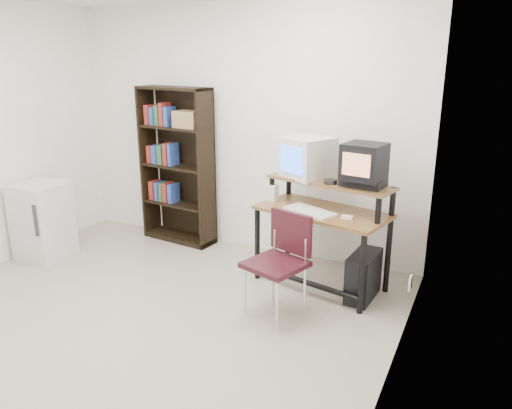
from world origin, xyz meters
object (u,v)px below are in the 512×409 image
at_px(crt_tv, 364,162).
at_px(mini_fridge, 43,221).
at_px(crt_monitor, 307,157).
at_px(computer_desk, 323,215).
at_px(school_chair, 281,254).
at_px(bookshelf, 178,164).
at_px(pc_tower, 363,276).

height_order(crt_tv, mini_fridge, crt_tv).
bearing_deg(crt_monitor, computer_desk, -10.66).
height_order(school_chair, bookshelf, bookshelf).
xyz_separation_m(crt_tv, mini_fridge, (-3.20, -0.65, -0.80)).
distance_m(crt_monitor, crt_tv, 0.60).
bearing_deg(school_chair, crt_tv, 73.02).
bearing_deg(mini_fridge, school_chair, -1.39).
height_order(computer_desk, bookshelf, bookshelf).
distance_m(crt_monitor, school_chair, 1.06).
bearing_deg(pc_tower, crt_monitor, 160.47).
height_order(crt_tv, bookshelf, bookshelf).
xyz_separation_m(computer_desk, school_chair, (-0.13, -0.67, -0.16)).
height_order(computer_desk, crt_monitor, crt_monitor).
relative_size(school_chair, mini_fridge, 1.06).
xyz_separation_m(crt_monitor, mini_fridge, (-2.63, -0.82, -0.76)).
bearing_deg(crt_tv, pc_tower, -45.22).
height_order(computer_desk, mini_fridge, computer_desk).
bearing_deg(pc_tower, school_chair, -130.45).
distance_m(crt_tv, bookshelf, 2.26).
height_order(school_chair, mini_fridge, school_chair).
bearing_deg(computer_desk, crt_tv, 15.26).
distance_m(computer_desk, pc_tower, 0.65).
bearing_deg(mini_fridge, crt_monitor, 16.53).
bearing_deg(school_chair, bookshelf, 164.88).
distance_m(computer_desk, school_chair, 0.70).
bearing_deg(school_chair, pc_tower, 62.72).
bearing_deg(bookshelf, pc_tower, -6.71).
bearing_deg(crt_monitor, crt_tv, 10.93).
relative_size(computer_desk, bookshelf, 0.73).
bearing_deg(crt_monitor, bookshelf, -161.73).
xyz_separation_m(computer_desk, crt_monitor, (-0.23, 0.18, 0.47)).
xyz_separation_m(crt_monitor, crt_tv, (0.57, -0.17, 0.05)).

